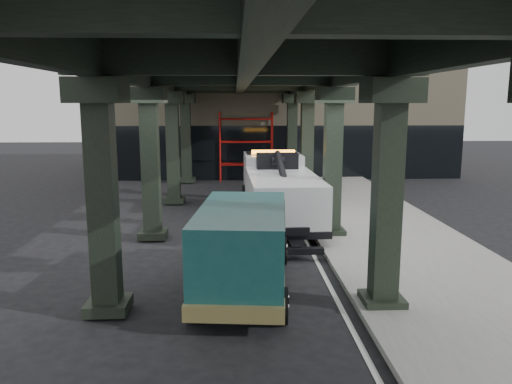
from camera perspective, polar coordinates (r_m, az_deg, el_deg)
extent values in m
plane|color=black|center=(15.03, 0.12, -7.29)|extent=(90.00, 90.00, 0.00)
cube|color=gray|center=(17.68, 14.60, -4.71)|extent=(5.00, 40.00, 0.15)
cube|color=silver|center=(17.10, 5.54, -5.16)|extent=(0.12, 38.00, 0.01)
cube|color=black|center=(11.01, 14.71, -0.68)|extent=(0.55, 0.55, 5.00)
cube|color=black|center=(10.83, 15.26, 11.10)|extent=(1.10, 1.10, 0.50)
cube|color=black|center=(11.65, 14.19, -11.96)|extent=(0.90, 0.90, 0.24)
cube|color=black|center=(16.77, 8.74, 3.16)|extent=(0.55, 0.55, 5.00)
cube|color=black|center=(16.65, 8.95, 10.86)|extent=(1.10, 1.10, 0.50)
cube|color=black|center=(17.20, 8.53, -4.54)|extent=(0.90, 0.90, 0.24)
cube|color=black|center=(22.65, 5.83, 5.01)|extent=(0.55, 0.55, 5.00)
cube|color=black|center=(22.56, 5.94, 10.71)|extent=(1.10, 1.10, 0.50)
cube|color=black|center=(22.97, 5.73, -0.77)|extent=(0.90, 0.90, 0.24)
cube|color=black|center=(28.58, 4.12, 6.09)|extent=(0.55, 0.55, 5.00)
cube|color=black|center=(28.51, 4.18, 10.60)|extent=(1.10, 1.10, 0.50)
cube|color=black|center=(28.84, 4.06, 1.48)|extent=(0.90, 0.90, 0.24)
cube|color=black|center=(10.88, -17.10, -0.92)|extent=(0.55, 0.55, 5.00)
cube|color=black|center=(10.70, -17.74, 10.99)|extent=(1.10, 1.10, 0.50)
cube|color=black|center=(11.53, -16.49, -12.31)|extent=(0.90, 0.90, 0.24)
cube|color=black|center=(16.68, -11.95, 3.02)|extent=(0.55, 0.55, 5.00)
cube|color=black|center=(16.56, -12.24, 10.76)|extent=(1.10, 1.10, 0.50)
cube|color=black|center=(17.12, -11.67, -4.71)|extent=(0.90, 0.90, 0.24)
cube|color=black|center=(22.59, -9.47, 4.91)|extent=(0.55, 0.55, 5.00)
cube|color=black|center=(22.50, -9.64, 10.62)|extent=(1.10, 1.10, 0.50)
cube|color=black|center=(22.91, -9.30, -0.88)|extent=(0.90, 0.90, 0.24)
cube|color=black|center=(28.53, -8.01, 6.01)|extent=(0.55, 0.55, 5.00)
cube|color=black|center=(28.47, -8.12, 10.53)|extent=(1.10, 1.10, 0.50)
cube|color=black|center=(28.79, -7.89, 1.40)|extent=(0.90, 0.90, 0.24)
cube|color=black|center=(16.68, 9.03, 13.61)|extent=(0.35, 32.00, 1.10)
cube|color=black|center=(16.60, -12.35, 13.53)|extent=(0.35, 32.00, 1.10)
cube|color=black|center=(16.36, -1.63, 13.80)|extent=(0.35, 32.00, 1.10)
cube|color=black|center=(16.42, -1.65, 16.24)|extent=(7.40, 32.00, 0.30)
cube|color=#C6B793|center=(34.43, 2.01, 9.29)|extent=(22.00, 10.00, 8.00)
cylinder|color=red|center=(29.35, -4.10, 5.21)|extent=(0.08, 0.08, 4.00)
cylinder|color=red|center=(28.55, -4.15, 5.07)|extent=(0.08, 0.08, 4.00)
cylinder|color=red|center=(29.41, 1.77, 5.24)|extent=(0.08, 0.08, 4.00)
cylinder|color=red|center=(28.62, 1.89, 5.11)|extent=(0.08, 0.08, 4.00)
cylinder|color=red|center=(29.44, -1.16, 3.30)|extent=(3.00, 0.08, 0.08)
cylinder|color=red|center=(29.32, -1.17, 5.82)|extent=(3.00, 0.08, 0.08)
cylinder|color=red|center=(29.25, -1.18, 8.36)|extent=(3.00, 0.08, 0.08)
cube|color=black|center=(18.59, 2.68, -1.71)|extent=(1.19, 7.42, 0.25)
cube|color=silver|center=(20.91, 1.91, 1.95)|extent=(2.38, 2.43, 1.78)
cube|color=silver|center=(22.01, 1.62, 1.06)|extent=(2.34, 0.75, 0.89)
cube|color=black|center=(21.09, 1.85, 3.37)|extent=(2.21, 1.34, 0.84)
cube|color=silver|center=(17.37, 3.13, -0.40)|extent=(2.50, 5.00, 1.38)
cube|color=orange|center=(20.60, 1.98, 4.59)|extent=(1.78, 0.33, 0.16)
cube|color=black|center=(19.16, 2.43, 3.58)|extent=(1.59, 0.64, 0.59)
cylinder|color=black|center=(17.44, 3.08, 2.11)|extent=(0.33, 3.46, 1.32)
cube|color=black|center=(15.16, 4.27, -5.81)|extent=(0.33, 1.39, 0.18)
cube|color=black|center=(14.52, 4.66, -6.74)|extent=(1.58, 0.29, 0.18)
cylinder|color=black|center=(21.28, -1.10, -0.59)|extent=(0.38, 1.09, 1.09)
cylinder|color=silver|center=(21.28, -1.10, -0.59)|extent=(0.40, 0.61, 0.60)
cylinder|color=black|center=(21.50, 4.69, -0.52)|extent=(0.38, 1.09, 1.09)
cylinder|color=silver|center=(21.50, 4.69, -0.52)|extent=(0.40, 0.61, 0.60)
cylinder|color=black|center=(18.10, -0.57, -2.51)|extent=(0.38, 1.09, 1.09)
cylinder|color=silver|center=(18.10, -0.57, -2.51)|extent=(0.40, 0.61, 0.60)
cylinder|color=black|center=(18.35, 6.21, -2.39)|extent=(0.38, 1.09, 1.09)
cylinder|color=silver|center=(18.35, 6.21, -2.39)|extent=(0.40, 0.61, 0.60)
cylinder|color=black|center=(16.85, -0.31, -3.46)|extent=(0.38, 1.09, 1.09)
cylinder|color=silver|center=(16.85, -0.31, -3.46)|extent=(0.40, 0.61, 0.60)
cylinder|color=black|center=(17.13, 6.96, -3.31)|extent=(0.38, 1.09, 1.09)
cylinder|color=silver|center=(17.13, 6.96, -3.31)|extent=(0.40, 0.61, 0.60)
cube|color=#134645|center=(14.14, -0.76, -4.72)|extent=(1.98, 1.19, 0.83)
cube|color=#134645|center=(11.60, -1.59, -6.17)|extent=(2.32, 4.32, 1.80)
cube|color=olive|center=(12.17, -1.43, -9.02)|extent=(2.46, 5.34, 0.32)
cube|color=black|center=(13.61, -0.87, -2.11)|extent=(1.83, 0.56, 0.77)
cube|color=black|center=(11.75, -1.49, -3.62)|extent=(2.27, 3.50, 0.51)
cube|color=silver|center=(14.71, -0.63, -5.62)|extent=(1.85, 0.28, 0.28)
cylinder|color=black|center=(14.32, -4.48, -6.60)|extent=(0.33, 0.80, 0.78)
cylinder|color=silver|center=(14.32, -4.48, -6.60)|extent=(0.33, 0.45, 0.43)
cylinder|color=black|center=(14.20, 2.98, -6.72)|extent=(0.33, 0.80, 0.78)
cylinder|color=silver|center=(14.20, 2.98, -6.72)|extent=(0.33, 0.45, 0.43)
cylinder|color=black|center=(10.70, -7.23, -12.55)|extent=(0.33, 0.80, 0.78)
cylinder|color=silver|center=(10.70, -7.23, -12.55)|extent=(0.33, 0.45, 0.43)
cylinder|color=black|center=(10.55, 2.96, -12.84)|extent=(0.33, 0.80, 0.78)
cylinder|color=silver|center=(10.55, 2.96, -12.84)|extent=(0.33, 0.45, 0.43)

